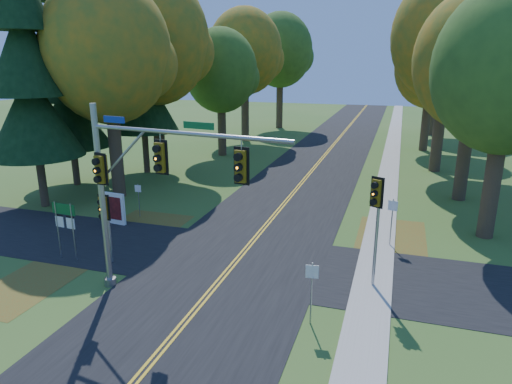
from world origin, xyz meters
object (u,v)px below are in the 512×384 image
(east_signal_pole, at_px, (376,205))
(info_kiosk, at_px, (115,209))
(route_sign_cluster, at_px, (65,219))
(traffic_mast, at_px, (141,179))

(east_signal_pole, xyz_separation_m, info_kiosk, (-14.38, 3.38, -2.66))
(info_kiosk, bearing_deg, east_signal_pole, -7.11)
(east_signal_pole, relative_size, route_sign_cluster, 1.69)
(route_sign_cluster, relative_size, info_kiosk, 1.53)
(traffic_mast, relative_size, info_kiosk, 4.49)
(traffic_mast, xyz_separation_m, info_kiosk, (-6.05, 6.74, -3.90))
(traffic_mast, height_order, route_sign_cluster, traffic_mast)
(east_signal_pole, height_order, info_kiosk, east_signal_pole)
(traffic_mast, xyz_separation_m, route_sign_cluster, (-5.39, 1.97, -2.84))
(traffic_mast, xyz_separation_m, east_signal_pole, (8.32, 3.36, -1.23))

